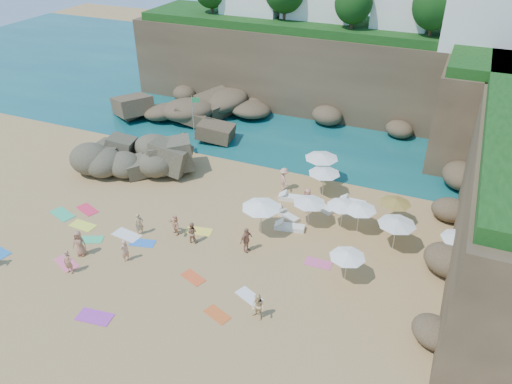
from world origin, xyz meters
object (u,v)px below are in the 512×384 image
at_px(person_stand_1, 192,233).
at_px(person_stand_3, 246,240).
at_px(person_stand_0, 139,224).
at_px(parasol_0, 322,156).
at_px(person_stand_2, 284,179).
at_px(rock_outcrop, 133,174).
at_px(parasol_2, 309,201).
at_px(flag_pole, 194,112).
at_px(person_stand_5, 183,143).
at_px(person_stand_6, 125,250).
at_px(parasol_1, 324,171).
at_px(lounger_0, 268,208).
at_px(person_stand_4, 307,200).

distance_m(person_stand_1, person_stand_3, 3.68).
bearing_deg(person_stand_0, parasol_0, 2.22).
xyz_separation_m(person_stand_2, person_stand_3, (0.46, -8.05, -0.06)).
relative_size(rock_outcrop, person_stand_2, 4.25).
bearing_deg(parasol_2, person_stand_1, -142.51).
bearing_deg(person_stand_2, person_stand_1, 118.03).
height_order(flag_pole, person_stand_5, flag_pole).
bearing_deg(rock_outcrop, person_stand_5, 69.24).
height_order(parasol_2, person_stand_3, parasol_2).
height_order(person_stand_0, person_stand_5, person_stand_5).
bearing_deg(person_stand_6, parasol_2, 150.25).
bearing_deg(person_stand_0, person_stand_3, -40.93).
bearing_deg(person_stand_6, person_stand_5, -144.84).
height_order(parasol_0, person_stand_6, parasol_0).
bearing_deg(parasol_1, person_stand_3, -106.47).
distance_m(parasol_2, person_stand_5, 14.88).
xyz_separation_m(person_stand_3, person_stand_5, (-10.77, 10.57, 0.07)).
bearing_deg(person_stand_0, lounger_0, -7.52).
bearing_deg(flag_pole, person_stand_6, -74.67).
xyz_separation_m(parasol_1, person_stand_0, (-9.80, -9.63, -1.27)).
height_order(flag_pole, person_stand_4, flag_pole).
bearing_deg(rock_outcrop, person_stand_1, -34.09).
distance_m(person_stand_1, person_stand_4, 8.68).
xyz_separation_m(rock_outcrop, parasol_2, (15.37, -1.22, 1.93)).
bearing_deg(person_stand_2, parasol_2, 179.17).
distance_m(parasol_0, person_stand_6, 16.50).
height_order(parasol_0, person_stand_2, parasol_0).
height_order(parasol_0, person_stand_0, parasol_0).
bearing_deg(parasol_0, person_stand_4, -85.41).
relative_size(person_stand_0, person_stand_4, 0.89).
bearing_deg(flag_pole, parasol_2, -33.55).
bearing_deg(person_stand_5, person_stand_4, -16.51).
distance_m(rock_outcrop, parasol_0, 15.33).
bearing_deg(rock_outcrop, person_stand_6, -56.87).
bearing_deg(person_stand_3, rock_outcrop, 85.69).
xyz_separation_m(person_stand_0, person_stand_2, (6.82, 9.19, 0.15)).
bearing_deg(person_stand_2, rock_outcrop, 59.83).
height_order(parasol_2, person_stand_0, parasol_2).
distance_m(parasol_2, person_stand_1, 8.10).
distance_m(person_stand_2, person_stand_6, 13.33).
xyz_separation_m(person_stand_3, person_stand_6, (-6.52, -3.82, -0.11)).
height_order(parasol_2, person_stand_6, parasol_2).
xyz_separation_m(person_stand_2, person_stand_6, (-6.06, -11.87, -0.17)).
distance_m(parasol_0, parasol_1, 2.07).
bearing_deg(person_stand_5, lounger_0, -25.65).
distance_m(person_stand_0, person_stand_2, 11.45).
height_order(parasol_0, person_stand_1, parasol_0).
relative_size(parasol_0, person_stand_2, 1.39).
xyz_separation_m(person_stand_5, person_stand_6, (4.25, -14.39, -0.18)).
distance_m(person_stand_2, person_stand_5, 10.61).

